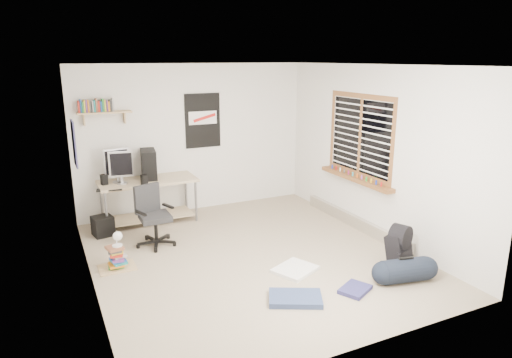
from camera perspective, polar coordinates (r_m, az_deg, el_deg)
name	(u,v)px	position (r m, az deg, el deg)	size (l,w,h in m)	color
floor	(250,257)	(6.23, -0.70, -9.67)	(4.00, 4.50, 0.01)	gray
ceiling	(250,65)	(5.66, -0.78, 14.10)	(4.00, 4.50, 0.01)	white
back_wall	(194,139)	(7.88, -7.70, 5.03)	(4.00, 0.01, 2.50)	silver
left_wall	(84,184)	(5.32, -20.73, -0.61)	(0.01, 4.50, 2.50)	silver
right_wall	(375,152)	(6.88, 14.60, 3.25)	(0.01, 4.50, 2.50)	silver
desk	(149,201)	(7.53, -13.23, -2.64)	(1.52, 0.66, 0.69)	tan
monitor_left	(121,173)	(7.25, -16.49, 0.74)	(0.35, 0.09, 0.39)	#9E9FA3
monitor_right	(117,171)	(7.34, -16.94, 1.01)	(0.38, 0.10, 0.42)	#B5B4BA
pc_tower	(149,165)	(7.48, -13.25, 1.75)	(0.22, 0.46, 0.48)	black
keyboard	(109,190)	(7.08, -17.85, -1.27)	(0.37, 0.13, 0.02)	black
speaker_left	(104,180)	(7.31, -18.44, -0.14)	(0.09, 0.09, 0.18)	black
speaker_right	(144,181)	(7.14, -13.79, -0.19)	(0.09, 0.09, 0.17)	black
office_chair	(155,212)	(6.56, -12.53, -4.08)	(0.57, 0.57, 0.87)	black
wall_shelf	(104,112)	(7.38, -18.41, 7.90)	(0.80, 0.22, 0.24)	tan
poster_back_wall	(203,121)	(7.86, -6.67, 7.25)	(0.62, 0.03, 0.92)	black
poster_left_wall	(74,143)	(6.44, -21.79, 4.15)	(0.02, 0.42, 0.60)	navy
window	(359,136)	(7.04, 12.80, 5.27)	(0.10, 1.50, 1.26)	brown
baseboard_heater	(355,221)	(7.39, 12.22, -5.17)	(0.08, 2.50, 0.18)	#B7B2A8
backpack	(399,251)	(6.17, 17.44, -8.55)	(0.33, 0.27, 0.45)	black
duffel_bag	(405,271)	(5.79, 18.12, -10.85)	(0.29, 0.29, 0.57)	black
tshirt	(295,269)	(5.84, 4.90, -11.20)	(0.50, 0.42, 0.04)	silver
jeans_a	(295,298)	(5.19, 4.94, -14.64)	(0.58, 0.37, 0.06)	navy
jeans_b	(355,289)	(5.48, 12.28, -13.33)	(0.36, 0.27, 0.05)	navy
book_stack	(116,257)	(6.10, -17.06, -9.31)	(0.43, 0.35, 0.29)	brown
desk_lamp	(117,240)	(6.00, -17.00, -7.35)	(0.13, 0.21, 0.21)	silver
subwoofer	(103,226)	(7.24, -18.59, -5.64)	(0.28, 0.28, 0.31)	black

